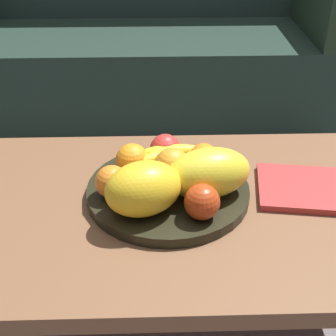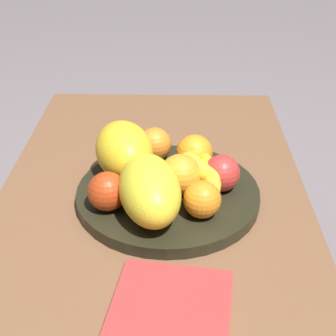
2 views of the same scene
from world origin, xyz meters
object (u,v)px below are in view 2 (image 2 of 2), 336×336
(banana_bunch, at_px, (207,180))
(magazine, at_px, (167,327))
(melon_smaller_beside, at_px, (152,190))
(orange_right, at_px, (157,144))
(fruit_bowl, at_px, (168,194))
(orange_back, at_px, (202,199))
(melon_large_front, at_px, (124,151))
(coffee_table, at_px, (153,218))
(apple_front, at_px, (221,173))
(orange_left, at_px, (194,153))
(apple_left, at_px, (107,191))
(orange_front, at_px, (180,175))

(banana_bunch, relative_size, magazine, 0.70)
(melon_smaller_beside, xyz_separation_m, orange_right, (-0.21, -0.00, -0.02))
(fruit_bowl, height_order, orange_back, orange_back)
(melon_large_front, bearing_deg, banana_bunch, 70.39)
(coffee_table, xyz_separation_m, orange_back, (0.08, 0.10, 0.10))
(apple_front, bearing_deg, coffee_table, -84.41)
(melon_large_front, relative_size, apple_front, 2.18)
(melon_smaller_beside, relative_size, orange_left, 2.42)
(orange_back, distance_m, apple_left, 0.18)
(orange_back, relative_size, banana_bunch, 0.41)
(melon_large_front, height_order, magazine, melon_large_front)
(coffee_table, relative_size, banana_bunch, 6.39)
(fruit_bowl, bearing_deg, melon_large_front, -120.35)
(orange_front, relative_size, banana_bunch, 0.47)
(banana_bunch, bearing_deg, orange_back, -8.78)
(melon_large_front, height_order, orange_right, melon_large_front)
(melon_large_front, bearing_deg, apple_front, 75.82)
(melon_smaller_beside, relative_size, orange_back, 2.66)
(orange_front, height_order, banana_bunch, orange_front)
(melon_smaller_beside, xyz_separation_m, apple_left, (-0.02, -0.09, -0.02))
(orange_front, xyz_separation_m, banana_bunch, (-0.00, 0.05, -0.01))
(fruit_bowl, bearing_deg, coffee_table, -72.67)
(apple_front, height_order, banana_bunch, apple_front)
(melon_large_front, height_order, apple_front, melon_large_front)
(banana_bunch, bearing_deg, magazine, -12.34)
(orange_front, bearing_deg, orange_right, -158.81)
(orange_left, bearing_deg, coffee_table, -43.43)
(coffee_table, bearing_deg, banana_bunch, 91.86)
(orange_left, relative_size, apple_left, 1.04)
(apple_left, bearing_deg, banana_bunch, 107.47)
(coffee_table, distance_m, melon_large_front, 0.15)
(orange_right, relative_size, magazine, 0.29)
(orange_front, bearing_deg, orange_back, 28.00)
(coffee_table, height_order, orange_right, orange_right)
(fruit_bowl, relative_size, orange_back, 5.23)
(apple_left, height_order, banana_bunch, apple_left)
(orange_back, relative_size, apple_front, 0.95)
(apple_front, bearing_deg, melon_large_front, -104.18)
(orange_back, xyz_separation_m, apple_front, (-0.09, 0.04, 0.00))
(fruit_bowl, height_order, banana_bunch, banana_bunch)
(orange_back, xyz_separation_m, apple_left, (-0.02, -0.18, 0.00))
(orange_left, height_order, banana_bunch, orange_left)
(apple_left, distance_m, banana_bunch, 0.20)
(coffee_table, relative_size, orange_front, 13.52)
(orange_front, bearing_deg, fruit_bowl, -113.89)
(orange_right, bearing_deg, orange_back, 23.72)
(orange_front, distance_m, orange_left, 0.10)
(orange_right, xyz_separation_m, apple_left, (0.19, -0.09, 0.00))
(orange_back, height_order, apple_left, apple_left)
(apple_left, bearing_deg, orange_back, 83.61)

